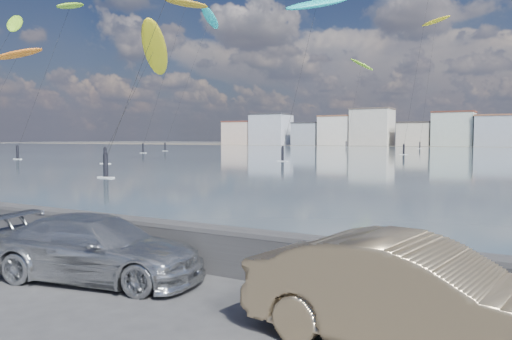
% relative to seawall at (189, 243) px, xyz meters
% --- Properties ---
extents(ground, '(700.00, 700.00, 0.00)m').
position_rel_seawall_xyz_m(ground, '(0.00, -2.70, -0.58)').
color(ground, '#333335').
rests_on(ground, ground).
extents(bay_water, '(500.00, 177.00, 0.00)m').
position_rel_seawall_xyz_m(bay_water, '(0.00, 88.80, -0.58)').
color(bay_water, '#425362').
rests_on(bay_water, ground).
extents(seawall, '(400.00, 0.36, 1.08)m').
position_rel_seawall_xyz_m(seawall, '(0.00, 0.00, 0.00)').
color(seawall, '#28282B').
rests_on(seawall, ground).
extents(car_silver, '(4.91, 2.81, 1.34)m').
position_rel_seawall_xyz_m(car_silver, '(-1.12, -1.65, 0.09)').
color(car_silver, '#B6BABE').
rests_on(car_silver, ground).
extents(car_champagne, '(4.95, 2.24, 1.58)m').
position_rel_seawall_xyz_m(car_champagne, '(5.39, -1.98, 0.21)').
color(car_champagne, tan).
rests_on(car_champagne, ground).
extents(kitesurfer_1, '(5.67, 11.53, 23.99)m').
position_rel_seawall_xyz_m(kitesurfer_1, '(-54.23, 42.05, 21.32)').
color(kitesurfer_1, '#8CD826').
rests_on(kitesurfer_1, ground).
extents(kitesurfer_3, '(5.91, 17.79, 35.24)m').
position_rel_seawall_xyz_m(kitesurfer_3, '(-64.90, 92.72, 31.37)').
color(kitesurfer_3, '#19BFBF').
rests_on(kitesurfer_3, ground).
extents(kitesurfer_7, '(7.21, 14.94, 18.41)m').
position_rel_seawall_xyz_m(kitesurfer_7, '(-37.64, 41.69, 14.00)').
color(kitesurfer_7, yellow).
rests_on(kitesurfer_7, ground).
extents(kitesurfer_8, '(6.27, 15.59, 23.91)m').
position_rel_seawall_xyz_m(kitesurfer_8, '(-67.56, 42.11, 20.36)').
color(kitesurfer_8, '#8CD826').
rests_on(kitesurfer_8, ground).
extents(kitesurfer_9, '(8.35, 14.67, 32.31)m').
position_rel_seawall_xyz_m(kitesurfer_9, '(-58.89, 75.79, 30.14)').
color(kitesurfer_9, '#BF8C19').
rests_on(kitesurfer_9, ground).
extents(kitesurfer_10, '(8.42, 10.88, 22.79)m').
position_rel_seawall_xyz_m(kitesurfer_10, '(-20.09, 54.10, 20.09)').
color(kitesurfer_10, '#19BFBF').
rests_on(kitesurfer_10, ground).
extents(kitesurfer_11, '(8.51, 14.09, 38.87)m').
position_rel_seawall_xyz_m(kitesurfer_11, '(-21.72, 146.34, 36.09)').
color(kitesurfer_11, yellow).
rests_on(kitesurfer_11, ground).
extents(kitesurfer_12, '(8.54, 10.97, 30.33)m').
position_rel_seawall_xyz_m(kitesurfer_12, '(-47.14, 155.81, 26.71)').
color(kitesurfer_12, '#8CD826').
rests_on(kitesurfer_12, ground).
extents(kitesurfer_13, '(8.50, 10.78, 19.94)m').
position_rel_seawall_xyz_m(kitesurfer_13, '(-76.74, 49.09, 17.44)').
color(kitesurfer_13, orange).
rests_on(kitesurfer_13, ground).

